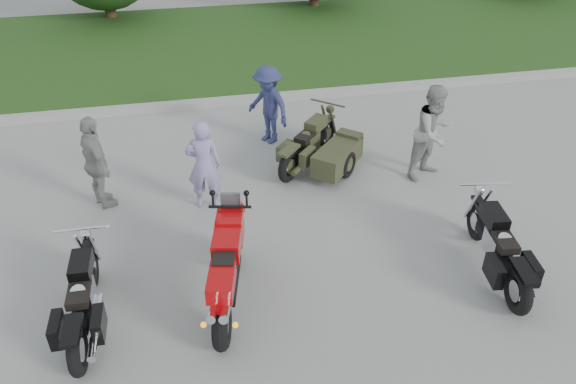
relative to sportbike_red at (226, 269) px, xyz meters
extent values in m
plane|color=#9C9C97|center=(0.70, 0.57, -0.61)|extent=(80.00, 80.00, 0.00)
cube|color=#9F9D96|center=(0.70, 6.57, -0.54)|extent=(60.00, 0.30, 0.15)
cube|color=#2A511B|center=(0.70, 10.72, -0.54)|extent=(60.00, 8.00, 0.14)
cylinder|color=#3F2B1C|center=(-2.30, 14.07, -0.01)|extent=(0.36, 0.36, 1.20)
torus|color=black|center=(-0.16, -0.71, -0.28)|extent=(0.34, 0.69, 0.66)
torus|color=black|center=(0.17, 0.80, -0.29)|extent=(0.26, 0.65, 0.64)
cube|color=black|center=(0.00, -0.01, -0.03)|extent=(0.50, 1.00, 0.37)
cube|color=#AE0609|center=(0.05, 0.23, 0.26)|extent=(0.48, 0.65, 0.28)
cube|color=#AE0609|center=(-0.10, -0.48, 0.22)|extent=(0.44, 0.64, 0.23)
cube|color=black|center=(-0.03, -0.14, 0.30)|extent=(0.35, 0.42, 0.11)
cube|color=#AE0609|center=(0.14, 0.62, 0.22)|extent=(0.45, 0.49, 0.43)
cylinder|color=silver|center=(-0.24, -0.75, 0.05)|extent=(0.22, 0.51, 0.23)
cylinder|color=silver|center=(-0.09, -0.78, 0.05)|extent=(0.22, 0.51, 0.23)
torus|color=black|center=(-1.88, -0.75, -0.29)|extent=(0.17, 0.64, 0.64)
torus|color=black|center=(-1.85, 0.80, -0.31)|extent=(0.12, 0.60, 0.60)
cube|color=black|center=(-1.86, 0.02, -0.22)|extent=(0.23, 1.13, 0.13)
cube|color=silver|center=(-1.86, 0.02, -0.14)|extent=(0.29, 0.43, 0.33)
cube|color=black|center=(-1.86, 0.30, 0.12)|extent=(0.27, 0.52, 0.21)
cube|color=black|center=(-1.87, -0.12, 0.03)|extent=(0.27, 0.48, 0.11)
cube|color=black|center=(-1.88, -0.75, 0.04)|extent=(0.22, 0.52, 0.06)
cylinder|color=silver|center=(-1.70, -0.31, -0.35)|extent=(0.11, 1.04, 0.09)
torus|color=black|center=(3.79, -0.91, -0.28)|extent=(0.26, 0.68, 0.66)
torus|color=black|center=(4.02, 0.68, -0.30)|extent=(0.20, 0.63, 0.62)
cube|color=black|center=(3.90, -0.11, -0.21)|extent=(0.37, 1.19, 0.14)
cube|color=silver|center=(3.90, -0.11, -0.13)|extent=(0.35, 0.47, 0.34)
cube|color=black|center=(3.94, 0.18, 0.14)|extent=(0.34, 0.57, 0.21)
cube|color=black|center=(3.88, -0.26, 0.05)|extent=(0.34, 0.52, 0.12)
cube|color=black|center=(3.79, -0.91, 0.07)|extent=(0.29, 0.56, 0.06)
cylinder|color=silver|center=(4.03, -0.47, -0.34)|extent=(0.25, 1.07, 0.10)
torus|color=black|center=(1.46, 2.95, -0.30)|extent=(0.54, 0.58, 0.63)
torus|color=black|center=(2.49, 4.09, -0.32)|extent=(0.48, 0.52, 0.60)
cube|color=black|center=(1.98, 3.52, -0.22)|extent=(0.90, 0.97, 0.13)
cube|color=#383C23|center=(1.98, 3.52, -0.15)|extent=(0.49, 0.50, 0.33)
cube|color=#383C23|center=(2.16, 3.73, 0.11)|extent=(0.54, 0.56, 0.20)
cube|color=black|center=(1.88, 3.42, 0.02)|extent=(0.50, 0.52, 0.11)
cube|color=#383C23|center=(1.46, 2.95, 0.04)|extent=(0.49, 0.52, 0.06)
cylinder|color=#383C23|center=(1.88, 3.16, -0.35)|extent=(0.75, 0.82, 0.09)
cube|color=#383C23|center=(2.40, 3.01, -0.24)|extent=(1.19, 1.24, 0.42)
torus|color=black|center=(2.57, 2.86, -0.35)|extent=(0.43, 0.46, 0.52)
imported|color=#968EC1|center=(-0.08, 2.45, 0.20)|extent=(0.65, 0.48, 1.63)
imported|color=#9B9B95|center=(4.07, 2.64, 0.28)|extent=(1.08, 1.00, 1.78)
imported|color=navy|center=(1.37, 4.57, 0.20)|extent=(1.09, 1.21, 1.63)
imported|color=gray|center=(-1.84, 2.84, 0.22)|extent=(0.80, 1.06, 1.67)
camera|label=1|loc=(-0.35, -5.70, 4.94)|focal=35.00mm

